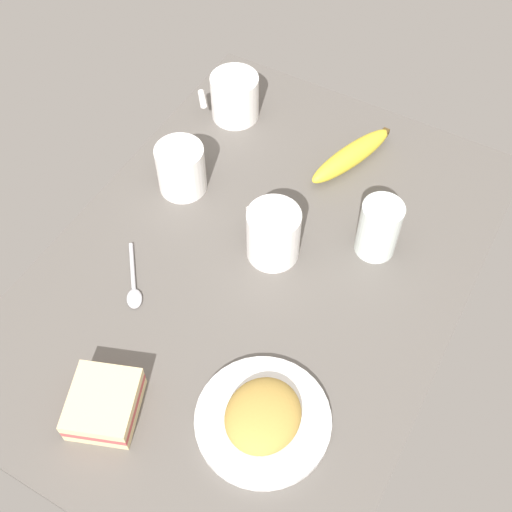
{
  "coord_description": "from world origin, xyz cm",
  "views": [
    {
      "loc": [
        -51.47,
        -28.99,
        88.01
      ],
      "look_at": [
        0.0,
        0.0,
        5.0
      ],
      "focal_mm": 45.21,
      "sensor_mm": 36.0,
      "label": 1
    }
  ],
  "objects_px": {
    "sandwich_main": "(104,404)",
    "spoon": "(134,286)",
    "coffee_mug_milky": "(273,234)",
    "glass_of_milk": "(378,231)",
    "plate_of_food": "(263,418)",
    "banana": "(351,156)",
    "coffee_mug_spare": "(181,168)",
    "coffee_mug_black": "(235,96)"
  },
  "relations": [
    {
      "from": "coffee_mug_milky",
      "to": "banana",
      "type": "xyz_separation_m",
      "value": [
        0.25,
        -0.03,
        -0.03
      ]
    },
    {
      "from": "coffee_mug_milky",
      "to": "glass_of_milk",
      "type": "height_order",
      "value": "glass_of_milk"
    },
    {
      "from": "coffee_mug_black",
      "to": "spoon",
      "type": "distance_m",
      "value": 0.43
    },
    {
      "from": "coffee_mug_spare",
      "to": "banana",
      "type": "distance_m",
      "value": 0.31
    },
    {
      "from": "coffee_mug_milky",
      "to": "coffee_mug_spare",
      "type": "relative_size",
      "value": 0.99
    },
    {
      "from": "coffee_mug_milky",
      "to": "banana",
      "type": "height_order",
      "value": "coffee_mug_milky"
    },
    {
      "from": "coffee_mug_milky",
      "to": "spoon",
      "type": "distance_m",
      "value": 0.24
    },
    {
      "from": "plate_of_food",
      "to": "banana",
      "type": "relative_size",
      "value": 0.98
    },
    {
      "from": "coffee_mug_black",
      "to": "spoon",
      "type": "bearing_deg",
      "value": -171.69
    },
    {
      "from": "sandwich_main",
      "to": "spoon",
      "type": "relative_size",
      "value": 1.17
    },
    {
      "from": "glass_of_milk",
      "to": "banana",
      "type": "bearing_deg",
      "value": 36.46
    },
    {
      "from": "glass_of_milk",
      "to": "spoon",
      "type": "relative_size",
      "value": 0.96
    },
    {
      "from": "plate_of_food",
      "to": "coffee_mug_spare",
      "type": "xyz_separation_m",
      "value": [
        0.31,
        0.33,
        0.03
      ]
    },
    {
      "from": "spoon",
      "to": "glass_of_milk",
      "type": "bearing_deg",
      "value": -49.32
    },
    {
      "from": "plate_of_food",
      "to": "coffee_mug_milky",
      "type": "distance_m",
      "value": 0.29
    },
    {
      "from": "coffee_mug_black",
      "to": "glass_of_milk",
      "type": "bearing_deg",
      "value": -114.2
    },
    {
      "from": "coffee_mug_black",
      "to": "sandwich_main",
      "type": "relative_size",
      "value": 0.87
    },
    {
      "from": "plate_of_food",
      "to": "spoon",
      "type": "relative_size",
      "value": 1.76
    },
    {
      "from": "glass_of_milk",
      "to": "spoon",
      "type": "xyz_separation_m",
      "value": [
        -0.26,
        0.3,
        -0.04
      ]
    },
    {
      "from": "plate_of_food",
      "to": "banana",
      "type": "distance_m",
      "value": 0.52
    },
    {
      "from": "plate_of_food",
      "to": "coffee_mug_black",
      "type": "xyz_separation_m",
      "value": [
        0.52,
        0.35,
        0.03
      ]
    },
    {
      "from": "coffee_mug_milky",
      "to": "glass_of_milk",
      "type": "relative_size",
      "value": 1.03
    },
    {
      "from": "plate_of_food",
      "to": "glass_of_milk",
      "type": "xyz_separation_m",
      "value": [
        0.35,
        -0.02,
        0.03
      ]
    },
    {
      "from": "coffee_mug_spare",
      "to": "banana",
      "type": "relative_size",
      "value": 0.55
    },
    {
      "from": "coffee_mug_spare",
      "to": "glass_of_milk",
      "type": "relative_size",
      "value": 1.04
    },
    {
      "from": "coffee_mug_spare",
      "to": "spoon",
      "type": "height_order",
      "value": "coffee_mug_spare"
    },
    {
      "from": "sandwich_main",
      "to": "banana",
      "type": "distance_m",
      "value": 0.61
    },
    {
      "from": "coffee_mug_milky",
      "to": "spoon",
      "type": "xyz_separation_m",
      "value": [
        -0.17,
        0.16,
        -0.05
      ]
    },
    {
      "from": "plate_of_food",
      "to": "spoon",
      "type": "distance_m",
      "value": 0.3
    },
    {
      "from": "plate_of_food",
      "to": "spoon",
      "type": "bearing_deg",
      "value": 71.89
    },
    {
      "from": "coffee_mug_black",
      "to": "glass_of_milk",
      "type": "distance_m",
      "value": 0.4
    },
    {
      "from": "sandwich_main",
      "to": "glass_of_milk",
      "type": "height_order",
      "value": "glass_of_milk"
    },
    {
      "from": "glass_of_milk",
      "to": "banana",
      "type": "xyz_separation_m",
      "value": [
        0.15,
        0.11,
        -0.03
      ]
    },
    {
      "from": "coffee_mug_milky",
      "to": "coffee_mug_black",
      "type": "bearing_deg",
      "value": 41.04
    },
    {
      "from": "plate_of_food",
      "to": "coffee_mug_spare",
      "type": "bearing_deg",
      "value": 47.04
    },
    {
      "from": "sandwich_main",
      "to": "banana",
      "type": "bearing_deg",
      "value": -9.4
    },
    {
      "from": "coffee_mug_spare",
      "to": "glass_of_milk",
      "type": "distance_m",
      "value": 0.35
    },
    {
      "from": "coffee_mug_milky",
      "to": "coffee_mug_spare",
      "type": "bearing_deg",
      "value": 76.66
    },
    {
      "from": "spoon",
      "to": "sandwich_main",
      "type": "bearing_deg",
      "value": -154.89
    },
    {
      "from": "coffee_mug_black",
      "to": "sandwich_main",
      "type": "bearing_deg",
      "value": -166.24
    },
    {
      "from": "coffee_mug_spare",
      "to": "coffee_mug_black",
      "type": "bearing_deg",
      "value": 3.82
    },
    {
      "from": "plate_of_food",
      "to": "coffee_mug_black",
      "type": "height_order",
      "value": "coffee_mug_black"
    }
  ]
}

